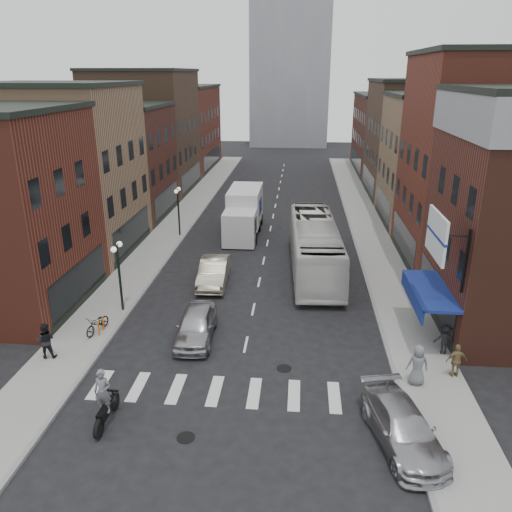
# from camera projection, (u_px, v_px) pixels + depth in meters

# --- Properties ---
(ground) EXTENTS (160.00, 160.00, 0.00)m
(ground) POSITION_uv_depth(u_px,v_px,m) (244.00, 355.00, 24.19)
(ground) COLOR black
(ground) RESTS_ON ground
(sidewalk_left) EXTENTS (3.00, 74.00, 0.15)m
(sidewalk_left) POSITION_uv_depth(u_px,v_px,m) (178.00, 222.00, 45.44)
(sidewalk_left) COLOR gray
(sidewalk_left) RESTS_ON ground
(sidewalk_right) EXTENTS (3.00, 74.00, 0.15)m
(sidewalk_right) POSITION_uv_depth(u_px,v_px,m) (367.00, 227.00, 44.01)
(sidewalk_right) COLOR gray
(sidewalk_right) RESTS_ON ground
(curb_left) EXTENTS (0.20, 74.00, 0.16)m
(curb_left) POSITION_uv_depth(u_px,v_px,m) (195.00, 223.00, 45.34)
(curb_left) COLOR gray
(curb_left) RESTS_ON ground
(curb_right) EXTENTS (0.20, 74.00, 0.16)m
(curb_right) POSITION_uv_depth(u_px,v_px,m) (350.00, 227.00, 44.16)
(curb_right) COLOR gray
(curb_right) RESTS_ON ground
(crosswalk_stripes) EXTENTS (12.00, 2.20, 0.01)m
(crosswalk_stripes) POSITION_uv_depth(u_px,v_px,m) (236.00, 392.00, 21.38)
(crosswalk_stripes) COLOR silver
(crosswalk_stripes) RESTS_ON ground
(bldg_left_mid_a) EXTENTS (10.30, 10.20, 12.30)m
(bldg_left_mid_a) POSITION_uv_depth(u_px,v_px,m) (61.00, 171.00, 36.41)
(bldg_left_mid_a) COLOR #9D7756
(bldg_left_mid_a) RESTS_ON ground
(bldg_left_mid_b) EXTENTS (10.30, 10.20, 10.30)m
(bldg_left_mid_b) POSITION_uv_depth(u_px,v_px,m) (111.00, 161.00, 46.10)
(bldg_left_mid_b) COLOR #4F261C
(bldg_left_mid_b) RESTS_ON ground
(bldg_left_far_a) EXTENTS (10.30, 12.20, 13.30)m
(bldg_left_far_a) POSITION_uv_depth(u_px,v_px,m) (146.00, 132.00, 55.86)
(bldg_left_far_a) COLOR #4F3827
(bldg_left_far_a) RESTS_ON ground
(bldg_left_far_b) EXTENTS (10.30, 16.20, 11.30)m
(bldg_left_far_b) POSITION_uv_depth(u_px,v_px,m) (176.00, 128.00, 69.29)
(bldg_left_far_b) COLOR maroon
(bldg_left_far_b) RESTS_ON ground
(bldg_right_mid_a) EXTENTS (10.30, 10.20, 14.30)m
(bldg_right_mid_a) POSITION_uv_depth(u_px,v_px,m) (487.00, 163.00, 33.54)
(bldg_right_mid_a) COLOR maroon
(bldg_right_mid_a) RESTS_ON ground
(bldg_right_mid_b) EXTENTS (10.30, 10.20, 11.30)m
(bldg_right_mid_b) POSITION_uv_depth(u_px,v_px,m) (445.00, 161.00, 43.40)
(bldg_right_mid_b) COLOR #9D7756
(bldg_right_mid_b) RESTS_ON ground
(bldg_right_far_a) EXTENTS (10.30, 12.20, 12.30)m
(bldg_right_far_a) POSITION_uv_depth(u_px,v_px,m) (419.00, 139.00, 53.51)
(bldg_right_far_a) COLOR #4F3827
(bldg_right_far_a) RESTS_ON ground
(bldg_right_far_b) EXTENTS (10.30, 16.20, 10.30)m
(bldg_right_far_b) POSITION_uv_depth(u_px,v_px,m) (395.00, 134.00, 66.94)
(bldg_right_far_b) COLOR #4F261C
(bldg_right_far_b) RESTS_ON ground
(awning_blue) EXTENTS (1.80, 5.00, 0.78)m
(awning_blue) POSITION_uv_depth(u_px,v_px,m) (426.00, 291.00, 24.86)
(awning_blue) COLOR navy
(awning_blue) RESTS_ON ground
(billboard_sign) EXTENTS (1.52, 3.00, 3.70)m
(billboard_sign) POSITION_uv_depth(u_px,v_px,m) (438.00, 237.00, 21.81)
(billboard_sign) COLOR black
(billboard_sign) RESTS_ON ground
(distant_tower) EXTENTS (14.00, 14.00, 50.00)m
(distant_tower) POSITION_uv_depth(u_px,v_px,m) (292.00, 0.00, 88.44)
(distant_tower) COLOR #9399A0
(distant_tower) RESTS_ON ground
(streetlamp_near) EXTENTS (0.32, 1.22, 4.11)m
(streetlamp_near) POSITION_uv_depth(u_px,v_px,m) (118.00, 264.00, 27.54)
(streetlamp_near) COLOR black
(streetlamp_near) RESTS_ON ground
(streetlamp_far) EXTENTS (0.32, 1.22, 4.11)m
(streetlamp_far) POSITION_uv_depth(u_px,v_px,m) (178.00, 203.00, 40.63)
(streetlamp_far) COLOR black
(streetlamp_far) RESTS_ON ground
(bike_rack) EXTENTS (0.08, 0.68, 0.80)m
(bike_rack) POSITION_uv_depth(u_px,v_px,m) (101.00, 325.00, 25.85)
(bike_rack) COLOR #D8590C
(bike_rack) RESTS_ON sidewalk_left
(box_truck) EXTENTS (2.69, 8.50, 3.70)m
(box_truck) POSITION_uv_depth(u_px,v_px,m) (244.00, 213.00, 41.69)
(box_truck) COLOR silver
(box_truck) RESTS_ON ground
(motorcycle_rider) EXTENTS (0.68, 2.39, 2.43)m
(motorcycle_rider) POSITION_uv_depth(u_px,v_px,m) (104.00, 399.00, 19.07)
(motorcycle_rider) COLOR black
(motorcycle_rider) RESTS_ON ground
(transit_bus) EXTENTS (3.61, 12.83, 3.54)m
(transit_bus) POSITION_uv_depth(u_px,v_px,m) (315.00, 246.00, 33.91)
(transit_bus) COLOR silver
(transit_bus) RESTS_ON ground
(sedan_left_near) EXTENTS (2.09, 4.71, 1.57)m
(sedan_left_near) POSITION_uv_depth(u_px,v_px,m) (196.00, 325.00, 25.41)
(sedan_left_near) COLOR #ABABB0
(sedan_left_near) RESTS_ON ground
(sedan_left_far) EXTENTS (1.95, 5.02, 1.63)m
(sedan_left_far) POSITION_uv_depth(u_px,v_px,m) (214.00, 272.00, 32.11)
(sedan_left_far) COLOR #BEB69A
(sedan_left_far) RESTS_ON ground
(curb_car) EXTENTS (3.05, 5.21, 1.42)m
(curb_car) POSITION_uv_depth(u_px,v_px,m) (403.00, 427.00, 18.19)
(curb_car) COLOR #A8A8AD
(curb_car) RESTS_ON ground
(parked_bicycle) EXTENTS (1.06, 1.93, 0.96)m
(parked_bicycle) POSITION_uv_depth(u_px,v_px,m) (98.00, 324.00, 25.88)
(parked_bicycle) COLOR black
(parked_bicycle) RESTS_ON sidewalk_left
(ped_left_solo) EXTENTS (0.94, 0.65, 1.77)m
(ped_left_solo) POSITION_uv_depth(u_px,v_px,m) (46.00, 340.00, 23.44)
(ped_left_solo) COLOR black
(ped_left_solo) RESTS_ON sidewalk_left
(ped_right_a) EXTENTS (1.04, 0.61, 1.53)m
(ped_right_a) POSITION_uv_depth(u_px,v_px,m) (445.00, 339.00, 23.81)
(ped_right_a) COLOR black
(ped_right_a) RESTS_ON sidewalk_right
(ped_right_b) EXTENTS (0.98, 0.58, 1.59)m
(ped_right_b) POSITION_uv_depth(u_px,v_px,m) (457.00, 361.00, 21.98)
(ped_right_b) COLOR olive
(ped_right_b) RESTS_ON sidewalk_right
(ped_right_c) EXTENTS (0.92, 0.61, 1.87)m
(ped_right_c) POSITION_uv_depth(u_px,v_px,m) (418.00, 365.00, 21.41)
(ped_right_c) COLOR slate
(ped_right_c) RESTS_ON sidewalk_right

